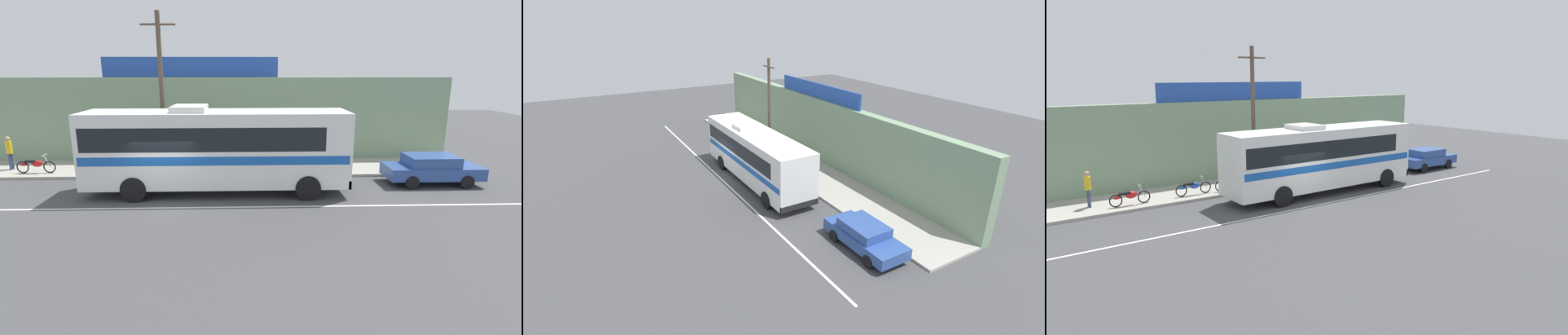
{
  "view_description": "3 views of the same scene",
  "coord_description": "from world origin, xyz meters",
  "views": [
    {
      "loc": [
        3.41,
        -15.22,
        5.28
      ],
      "look_at": [
        3.95,
        1.03,
        1.13
      ],
      "focal_mm": 26.83,
      "sensor_mm": 36.0,
      "label": 1
    },
    {
      "loc": [
        23.99,
        -9.35,
        10.83
      ],
      "look_at": [
        4.64,
        1.86,
        1.79
      ],
      "focal_mm": 26.57,
      "sensor_mm": 36.0,
      "label": 2
    },
    {
      "loc": [
        -13.33,
        -18.48,
        6.29
      ],
      "look_at": [
        1.57,
        1.8,
        1.33
      ],
      "focal_mm": 32.21,
      "sensor_mm": 36.0,
      "label": 3
    }
  ],
  "objects": [
    {
      "name": "sidewalk_slab",
      "position": [
        0.0,
        5.2,
        0.07
      ],
      "size": [
        30.0,
        3.6,
        0.14
      ],
      "primitive_type": "cube",
      "color": "#A8A399",
      "rests_on": "ground_plane"
    },
    {
      "name": "ground_plane",
      "position": [
        0.0,
        0.0,
        0.0
      ],
      "size": [
        70.0,
        70.0,
        0.0
      ],
      "primitive_type": "plane",
      "color": "#444447"
    },
    {
      "name": "motorcycle_purple",
      "position": [
        -4.07,
        4.24,
        0.57
      ],
      "size": [
        1.96,
        0.56,
        0.94
      ],
      "color": "black",
      "rests_on": "sidewalk_slab"
    },
    {
      "name": "utility_pole",
      "position": [
        -0.67,
        3.69,
        4.12
      ],
      "size": [
        1.6,
        0.22,
        7.68
      ],
      "color": "brown",
      "rests_on": "sidewalk_slab"
    },
    {
      "name": "motorcycle_red",
      "position": [
        -2.01,
        4.05,
        0.57
      ],
      "size": [
        1.84,
        0.56,
        0.94
      ],
      "color": "black",
      "rests_on": "sidewalk_slab"
    },
    {
      "name": "pedestrian_by_curb",
      "position": [
        -8.97,
        4.96,
        1.16
      ],
      "size": [
        0.3,
        0.48,
        1.74
      ],
      "color": "navy",
      "rests_on": "sidewalk_slab"
    },
    {
      "name": "intercity_bus",
      "position": [
        2.0,
        1.18,
        2.07
      ],
      "size": [
        11.11,
        2.66,
        3.78
      ],
      "color": "white",
      "rests_on": "ground_plane"
    },
    {
      "name": "road_center_stripe",
      "position": [
        0.0,
        -0.8,
        0.0
      ],
      "size": [
        30.0,
        0.14,
        0.01
      ],
      "primitive_type": "cube",
      "color": "silver",
      "rests_on": "ground_plane"
    },
    {
      "name": "motorcycle_green",
      "position": [
        -7.33,
        4.17,
        0.57
      ],
      "size": [
        1.95,
        0.56,
        0.94
      ],
      "color": "black",
      "rests_on": "sidewalk_slab"
    },
    {
      "name": "parked_car",
      "position": [
        11.97,
        2.14,
        0.74
      ],
      "size": [
        4.33,
        1.91,
        1.37
      ],
      "color": "#2D4C93",
      "rests_on": "ground_plane"
    },
    {
      "name": "storefront_billboard",
      "position": [
        0.22,
        7.35,
        5.35
      ],
      "size": [
        9.79,
        0.12,
        1.1
      ],
      "primitive_type": "cube",
      "color": "#234CAD",
      "rests_on": "storefront_facade"
    },
    {
      "name": "storefront_facade",
      "position": [
        0.0,
        7.35,
        2.4
      ],
      "size": [
        30.0,
        0.7,
        4.8
      ],
      "primitive_type": "cube",
      "color": "gray",
      "rests_on": "ground_plane"
    }
  ]
}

